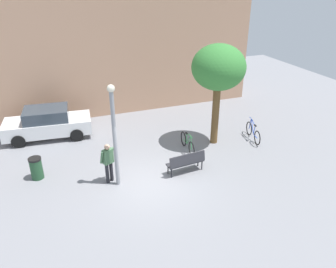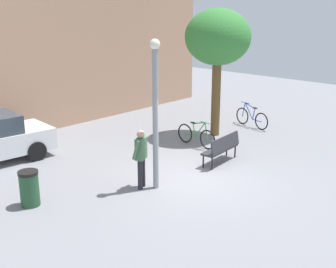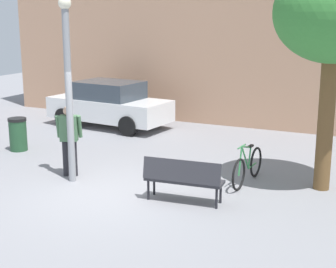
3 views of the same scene
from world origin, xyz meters
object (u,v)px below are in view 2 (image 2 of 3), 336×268
at_px(bicycle_blue, 252,118).
at_px(lamppost, 155,107).
at_px(plaza_tree, 218,39).
at_px(bicycle_green, 196,136).
at_px(trash_bin, 29,188).
at_px(park_bench, 222,147).
at_px(person_by_lamppost, 141,155).

bearing_deg(bicycle_blue, lamppost, -168.36).
distance_m(plaza_tree, bicycle_green, 3.68).
height_order(lamppost, trash_bin, lamppost).
bearing_deg(plaza_tree, bicycle_blue, -11.70).
xyz_separation_m(park_bench, bicycle_blue, (4.36, 1.67, -0.16)).
distance_m(lamppost, trash_bin, 3.83).
bearing_deg(trash_bin, bicycle_blue, -0.46).
bearing_deg(trash_bin, plaza_tree, 2.28).
relative_size(person_by_lamppost, bicycle_blue, 0.94).
xyz_separation_m(person_by_lamppost, park_bench, (3.11, -0.48, -0.42)).
xyz_separation_m(park_bench, trash_bin, (-5.81, 1.75, -0.08)).
relative_size(lamppost, bicycle_blue, 2.30).
relative_size(lamppost, person_by_lamppost, 2.45).
relative_size(bicycle_green, bicycle_blue, 1.02).
bearing_deg(trash_bin, person_by_lamppost, -25.13).
xyz_separation_m(bicycle_green, trash_bin, (-6.63, 0.01, 0.08)).
relative_size(person_by_lamppost, trash_bin, 1.80).
distance_m(lamppost, person_by_lamppost, 1.40).
bearing_deg(person_by_lamppost, park_bench, -8.84).
bearing_deg(bicycle_green, trash_bin, 179.89).
height_order(park_bench, trash_bin, trash_bin).
bearing_deg(bicycle_green, bicycle_blue, -1.11).
height_order(lamppost, bicycle_green, lamppost).
bearing_deg(bicycle_blue, park_bench, -159.05).
xyz_separation_m(lamppost, person_by_lamppost, (-0.27, 0.30, -1.34)).
xyz_separation_m(bicycle_blue, trash_bin, (-10.18, 0.08, 0.08)).
height_order(bicycle_blue, trash_bin, bicycle_blue).
height_order(lamppost, person_by_lamppost, lamppost).
xyz_separation_m(person_by_lamppost, plaza_tree, (5.50, 1.59, 2.73)).
bearing_deg(bicycle_blue, person_by_lamppost, -170.99).
relative_size(lamppost, trash_bin, 4.41).
distance_m(person_by_lamppost, bicycle_green, 4.17).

